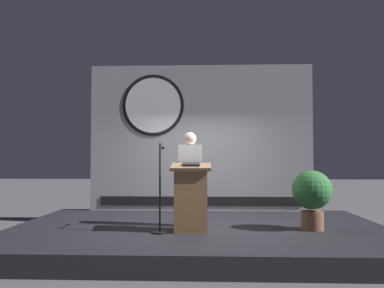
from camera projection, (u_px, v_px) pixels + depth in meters
ground_plane at (199, 243)px, 6.37m from camera, size 40.00×40.00×0.00m
stage_platform at (199, 234)px, 6.37m from camera, size 6.40×4.00×0.30m
banner_display at (199, 137)px, 8.29m from camera, size 4.98×0.12×3.27m
podium at (191, 197)px, 5.90m from camera, size 0.64×0.50×1.10m
speaker_person at (190, 178)px, 6.39m from camera, size 0.40×0.26×1.62m
microphone_stand at (160, 201)px, 5.83m from camera, size 0.24×0.56×1.40m
potted_plant at (312, 194)px, 6.05m from camera, size 0.64×0.64×0.97m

